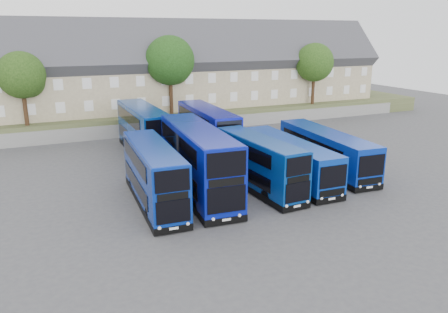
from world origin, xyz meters
The scene contains 15 objects.
ground centered at (0.00, 0.00, 0.00)m, with size 120.00×120.00×0.00m, color #424247.
retaining_wall centered at (0.00, 24.00, 0.75)m, with size 70.00×0.40×1.50m, color slate.
earth_bank centered at (0.00, 34.00, 1.00)m, with size 80.00×20.00×2.00m, color #47522E.
terrace_row centered at (3.00, 30.00, 6.60)m, with size 60.00×10.40×11.20m.
dd_front_left centered at (-6.30, 2.94, 2.02)m, with size 2.90×10.46×4.11m.
dd_front_mid centered at (-2.79, 3.74, 2.39)m, with size 3.70×12.37×4.85m.
dd_front_right centered at (1.62, 2.66, 1.92)m, with size 2.80×9.95×3.91m.
dd_rear_left centered at (-3.79, 15.88, 2.25)m, with size 2.67×11.55×4.59m.
dd_rear_right centered at (1.84, 13.49, 2.20)m, with size 3.02×11.36×4.48m.
coach_east_a centered at (4.93, 3.78, 1.57)m, with size 2.73×11.81×3.21m.
coach_east_b centered at (9.22, 4.72, 1.62)m, with size 3.38×12.26×3.31m.
tree_west centered at (-13.85, 25.10, 7.05)m, with size 4.80×4.80×7.65m.
tree_mid centered at (2.15, 25.60, 8.07)m, with size 5.76×5.76×9.18m.
tree_east centered at (22.15, 25.10, 7.39)m, with size 5.12×5.12×8.16m.
tree_far centered at (28.15, 32.10, 7.73)m, with size 5.44×5.44×8.67m.
Camera 1 is at (-13.34, -24.68, 11.34)m, focal length 35.00 mm.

